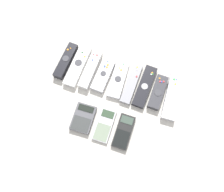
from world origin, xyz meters
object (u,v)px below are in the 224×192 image
Objects in this scene: remote_4 at (118,79)px; calculator_2 at (124,131)px; remote_2 at (91,69)px; calculator_1 at (104,125)px; remote_7 at (158,92)px; remote_0 at (66,61)px; remote_8 at (173,95)px; calculator_0 at (83,118)px; remote_1 at (78,66)px; remote_5 at (131,83)px; remote_3 at (103,75)px; remote_6 at (145,86)px.

calculator_2 is (0.09, -0.21, -0.00)m from remote_4.
calculator_1 is (0.14, -0.21, -0.01)m from remote_2.
remote_7 is at bearing 49.25° from calculator_1.
remote_8 is at bearing 2.21° from remote_0.
calculator_1 is at bearing -37.35° from remote_0.
remote_4 is at bearing 113.36° from calculator_2.
calculator_0 is 0.87× the size of calculator_2.
remote_1 reaches higher than calculator_1.
remote_4 is (0.13, -0.00, -0.00)m from remote_2.
remote_8 is at bearing 2.27° from remote_5.
remote_7 is 0.22m from calculator_2.
remote_2 is 0.06m from remote_3.
remote_4 is 0.12m from remote_6.
remote_7 is at bearing 0.09° from remote_1.
remote_4 and calculator_0 have the same top height.
calculator_1 is at bearing -55.75° from remote_2.
remote_5 and calculator_0 have the same top height.
remote_0 is 1.27× the size of calculator_1.
remote_3 is at bearing -1.00° from remote_0.
remote_2 reaches higher than remote_8.
remote_0 is 0.33m from calculator_1.
remote_7 reaches higher than remote_3.
remote_8 is at bearing -1.99° from remote_4.
remote_6 is at bearing 82.52° from calculator_2.
remote_7 is (0.18, -0.00, 0.00)m from remote_4.
calculator_1 is (-0.11, -0.21, -0.00)m from remote_6.
remote_2 is at bearing 1.15° from remote_0.
remote_1 is 0.37m from remote_7.
remote_5 is at bearing -2.10° from remote_4.
remote_8 is (0.31, 0.01, 0.00)m from remote_3.
remote_2 reaches higher than remote_6.
remote_4 is 1.47× the size of calculator_0.
remote_2 is 0.25m from remote_6.
remote_1 is 1.46× the size of calculator_2.
remote_4 is at bearing 91.60° from calculator_1.
remote_1 is at bearing -179.18° from remote_7.
calculator_0 is (-0.08, -0.21, 0.00)m from remote_4.
calculator_2 is at bearing -111.08° from remote_7.
remote_3 is 0.82× the size of remote_5.
remote_3 is 0.26m from calculator_2.
remote_1 is 0.25m from remote_5.
remote_6 is (0.25, 0.00, -0.00)m from remote_2.
calculator_0 is at bearing -139.72° from remote_7.
remote_0 is at bearing 147.10° from calculator_2.
remote_1 is 0.29m from calculator_1.
remote_8 reaches higher than remote_6.
remote_4 is at bearing -179.46° from remote_7.
calculator_0 is at bearing -148.66° from remote_8.
remote_5 is 1.59× the size of calculator_0.
remote_0 is 0.49m from remote_8.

